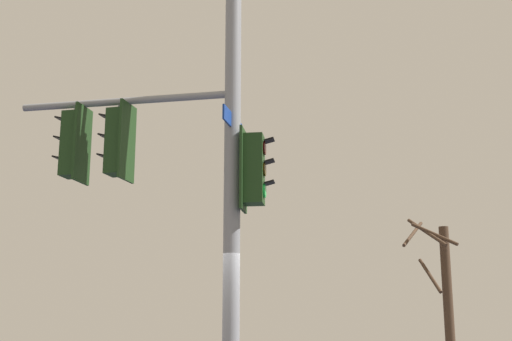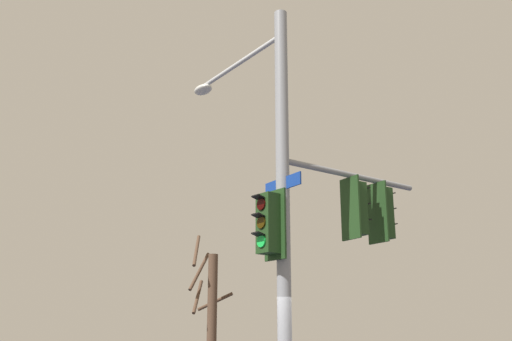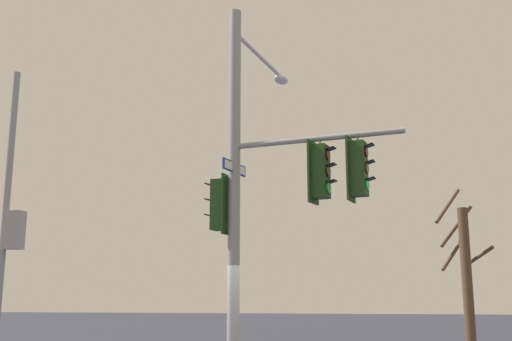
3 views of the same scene
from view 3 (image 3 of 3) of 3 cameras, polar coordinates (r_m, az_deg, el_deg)
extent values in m
cylinder|color=gray|center=(12.84, -2.10, -1.78)|extent=(0.26, 0.26, 8.26)
cylinder|color=silver|center=(15.21, 0.42, 10.80)|extent=(0.89, 3.02, 0.10)
ellipsoid|color=silver|center=(16.53, 2.42, 8.67)|extent=(0.50, 0.67, 0.20)
cylinder|color=gray|center=(12.42, 5.68, 3.02)|extent=(3.57, 1.06, 0.12)
cube|color=#1E3D19|center=(12.23, 6.21, -0.11)|extent=(0.40, 0.44, 1.10)
cube|color=#1E3D19|center=(12.29, 5.46, -0.18)|extent=(0.22, 0.54, 1.30)
cylinder|color=#2F0403|center=(12.25, 6.90, 1.51)|extent=(0.10, 0.22, 0.22)
cube|color=black|center=(12.26, 7.22, 2.09)|extent=(0.22, 0.25, 0.06)
cylinder|color=#352504|center=(12.18, 6.94, -0.05)|extent=(0.10, 0.22, 0.22)
cube|color=black|center=(12.18, 7.26, 0.54)|extent=(0.22, 0.25, 0.06)
cylinder|color=#19D147|center=(12.12, 6.98, -1.62)|extent=(0.10, 0.22, 0.22)
cube|color=black|center=(12.12, 7.30, -1.04)|extent=(0.22, 0.25, 0.06)
cylinder|color=gray|center=(12.37, 6.15, 2.73)|extent=(0.04, 0.04, 0.15)
cube|color=#1E3D19|center=(12.05, 9.81, 0.16)|extent=(0.39, 0.43, 1.10)
cube|color=#1E3D19|center=(12.09, 9.03, 0.10)|extent=(0.20, 0.55, 1.30)
cylinder|color=#2F0403|center=(12.08, 10.52, 1.80)|extent=(0.09, 0.22, 0.22)
cube|color=black|center=(12.09, 10.84, 2.39)|extent=(0.21, 0.25, 0.06)
cylinder|color=#352504|center=(12.01, 10.57, 0.22)|extent=(0.09, 0.22, 0.22)
cube|color=black|center=(12.02, 10.90, 0.81)|extent=(0.21, 0.25, 0.06)
cylinder|color=#19D147|center=(11.95, 10.63, -1.37)|extent=(0.09, 0.22, 0.22)
cube|color=black|center=(11.95, 10.96, -0.78)|extent=(0.21, 0.25, 0.06)
cylinder|color=gray|center=(12.19, 9.71, 3.04)|extent=(0.04, 0.04, 0.15)
cube|color=#1E3D19|center=(12.94, -3.53, -3.31)|extent=(0.36, 0.41, 1.10)
cube|color=#1E3D19|center=(12.88, -2.82, -3.28)|extent=(0.15, 0.56, 1.30)
cylinder|color=#2F0403|center=(13.05, -4.18, -1.86)|extent=(0.07, 0.22, 0.22)
cube|color=black|center=(13.10, -4.48, -1.36)|extent=(0.20, 0.24, 0.06)
cylinder|color=#352504|center=(13.00, -4.21, -3.34)|extent=(0.07, 0.22, 0.22)
cube|color=black|center=(13.05, -4.50, -2.83)|extent=(0.20, 0.24, 0.06)
cylinder|color=#19D147|center=(12.96, -4.23, -4.83)|extent=(0.07, 0.22, 0.22)
cube|color=black|center=(13.00, -4.53, -4.31)|extent=(0.20, 0.24, 0.06)
cube|color=navy|center=(12.93, -2.09, 0.28)|extent=(0.34, 1.06, 0.24)
cube|color=white|center=(12.92, -2.02, 0.29)|extent=(0.29, 0.96, 0.18)
cylinder|color=gray|center=(17.38, -22.85, -3.83)|extent=(0.18, 0.18, 8.00)
cube|color=#99999E|center=(17.19, -22.07, -5.30)|extent=(0.43, 0.35, 1.02)
cylinder|color=brown|center=(20.86, 19.54, -9.77)|extent=(0.34, 0.34, 4.67)
cylinder|color=brown|center=(21.33, 20.56, -7.71)|extent=(0.81, 1.12, 0.66)
cylinder|color=brown|center=(21.48, 18.61, -5.11)|extent=(1.22, 0.37, 1.45)
cylinder|color=brown|center=(21.27, 18.40, -7.49)|extent=(1.02, 0.70, 1.24)
cylinder|color=brown|center=(21.42, 17.87, -3.25)|extent=(1.07, 0.89, 1.29)
camera|label=1|loc=(23.07, 2.85, -12.88)|focal=48.29mm
camera|label=2|loc=(12.27, -54.08, -7.88)|focal=41.37mm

